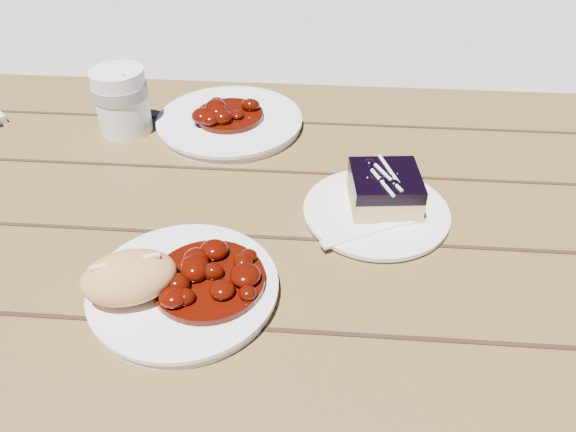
# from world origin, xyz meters

# --- Properties ---
(picnic_table) EXTENTS (2.00, 1.55, 0.75)m
(picnic_table) POSITION_xyz_m (0.00, -0.00, 0.59)
(picnic_table) COLOR brown
(picnic_table) RESTS_ON ground
(main_plate) EXTENTS (0.22, 0.22, 0.02)m
(main_plate) POSITION_xyz_m (0.05, -0.19, 0.76)
(main_plate) COLOR white
(main_plate) RESTS_ON picnic_table
(goulash_stew) EXTENTS (0.14, 0.14, 0.04)m
(goulash_stew) POSITION_xyz_m (0.08, -0.19, 0.79)
(goulash_stew) COLOR #430A02
(goulash_stew) RESTS_ON main_plate
(bread_roll) EXTENTS (0.13, 0.11, 0.06)m
(bread_roll) POSITION_xyz_m (-0.00, -0.21, 0.79)
(bread_roll) COLOR #E49B57
(bread_roll) RESTS_ON main_plate
(dessert_plate) EXTENTS (0.20, 0.20, 0.01)m
(dessert_plate) POSITION_xyz_m (0.29, -0.02, 0.76)
(dessert_plate) COLOR white
(dessert_plate) RESTS_ON picnic_table
(blueberry_cake) EXTENTS (0.10, 0.10, 0.05)m
(blueberry_cake) POSITION_xyz_m (0.30, -0.00, 0.79)
(blueberry_cake) COLOR #D8BC76
(blueberry_cake) RESTS_ON dessert_plate
(fork_dessert) EXTENTS (0.15, 0.10, 0.00)m
(fork_dessert) POSITION_xyz_m (0.27, -0.07, 0.76)
(fork_dessert) COLOR white
(fork_dessert) RESTS_ON dessert_plate
(coffee_cup) EXTENTS (0.09, 0.09, 0.11)m
(coffee_cup) POSITION_xyz_m (-0.14, 0.19, 0.81)
(coffee_cup) COLOR white
(coffee_cup) RESTS_ON picnic_table
(second_plate) EXTENTS (0.25, 0.25, 0.02)m
(second_plate) POSITION_xyz_m (0.04, 0.22, 0.76)
(second_plate) COLOR white
(second_plate) RESTS_ON picnic_table
(second_stew) EXTENTS (0.12, 0.12, 0.04)m
(second_stew) POSITION_xyz_m (0.04, 0.22, 0.79)
(second_stew) COLOR #430A02
(second_stew) RESTS_ON second_plate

